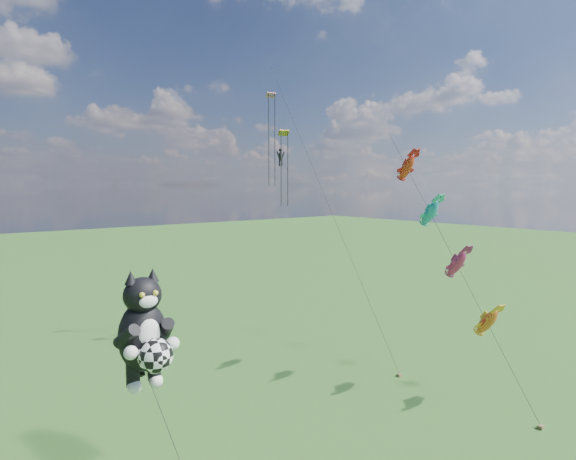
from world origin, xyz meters
TOP-DOWN VIEW (x-y plane):
  - ground at (0.00, 0.00)m, footprint 300.00×300.00m
  - cat_kite_rig at (-6.91, 2.36)m, footprint 2.99×4.27m
  - fish_windsock_rig at (16.26, 1.32)m, footprint 3.91×15.55m
  - parafoil_rig at (13.89, 18.14)m, footprint 1.84×17.53m

SIDE VIEW (x-z plane):
  - ground at x=0.00m, z-range 0.00..0.00m
  - cat_kite_rig at x=-6.91m, z-range 2.47..13.41m
  - fish_windsock_rig at x=16.26m, z-range 1.18..20.69m
  - parafoil_rig at x=13.89m, z-range 4.65..31.52m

